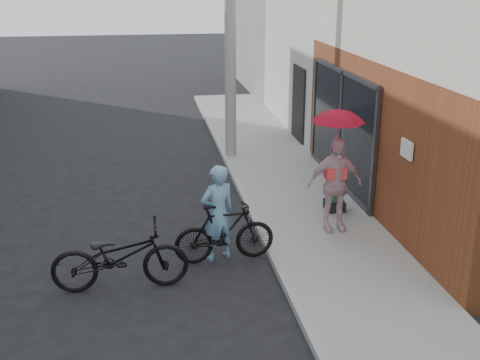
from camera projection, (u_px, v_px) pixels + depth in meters
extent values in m
plane|color=black|center=(218.00, 269.00, 9.76)|extent=(80.00, 80.00, 0.00)
cube|color=#989993|center=(310.00, 212.00, 11.93)|extent=(2.20, 24.00, 0.12)
cube|color=#9E9E99|center=(253.00, 216.00, 11.75)|extent=(0.12, 24.00, 0.12)
cube|color=black|center=(341.00, 128.00, 13.06)|extent=(0.06, 3.80, 2.40)
cube|color=white|center=(407.00, 149.00, 9.84)|extent=(0.04, 0.40, 0.30)
cube|color=silver|center=(416.00, 10.00, 18.11)|extent=(8.00, 6.00, 7.00)
cube|color=slate|center=(341.00, 0.00, 24.64)|extent=(8.00, 8.00, 7.00)
cylinder|color=#9E9E99|center=(230.00, 19.00, 14.38)|extent=(0.28, 0.28, 7.00)
imported|color=#6A9ABC|center=(218.00, 213.00, 9.86)|extent=(0.70, 0.58, 1.65)
imported|color=black|center=(120.00, 256.00, 9.00)|extent=(2.05, 0.72, 1.07)
imported|color=black|center=(225.00, 233.00, 9.90)|extent=(1.71, 0.60, 1.01)
imported|color=beige|center=(335.00, 184.00, 10.71)|extent=(1.02, 0.45, 1.72)
imported|color=red|center=(338.00, 116.00, 10.31)|extent=(0.89, 0.89, 0.78)
cube|color=black|center=(334.00, 205.00, 11.83)|extent=(0.39, 0.39, 0.20)
imported|color=#2E7337|center=(335.00, 187.00, 11.71)|extent=(0.51, 0.44, 0.57)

